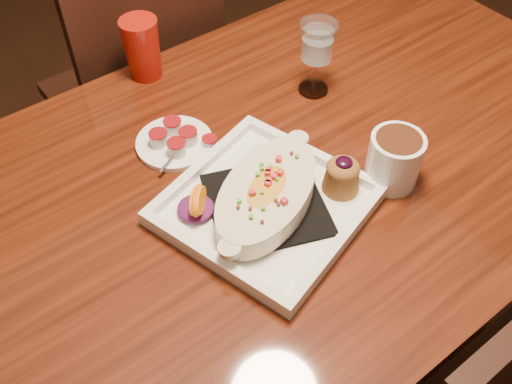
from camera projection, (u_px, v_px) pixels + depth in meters
floor at (278, 341)px, 1.65m from camera, size 7.00×7.00×0.00m
table at (287, 192)px, 1.16m from camera, size 1.50×0.90×0.75m
chair_far at (143, 94)px, 1.61m from camera, size 0.42×0.42×0.93m
plate at (271, 197)px, 0.99m from camera, size 0.39×0.39×0.08m
coffee_mug at (395, 157)px, 1.02m from camera, size 0.14×0.10×0.10m
goblet at (317, 46)px, 1.15m from camera, size 0.08×0.08×0.16m
saucer at (174, 141)px, 1.11m from camera, size 0.15×0.15×0.10m
creamer_loose at (210, 142)px, 1.11m from camera, size 0.03×0.03×0.02m
red_tumbler at (142, 49)px, 1.22m from camera, size 0.08×0.08×0.13m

